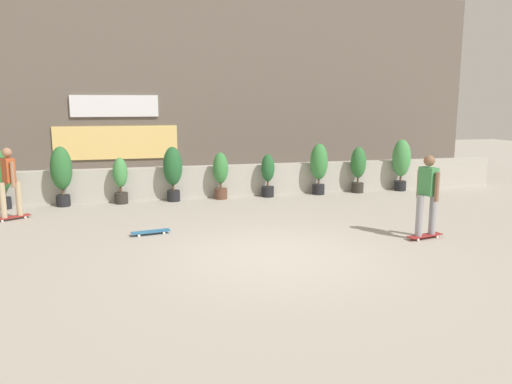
{
  "coord_description": "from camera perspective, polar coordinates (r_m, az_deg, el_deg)",
  "views": [
    {
      "loc": [
        -2.47,
        -8.38,
        2.72
      ],
      "look_at": [
        0.0,
        1.5,
        0.9
      ],
      "focal_mm": 35.29,
      "sensor_mm": 36.0,
      "label": 1
    }
  ],
  "objects": [
    {
      "name": "potted_plant_5",
      "position": [
        14.6,
        1.35,
        2.08
      ],
      "size": [
        0.39,
        0.39,
        1.25
      ],
      "color": "black",
      "rests_on": "ground"
    },
    {
      "name": "potted_plant_0",
      "position": [
        14.42,
        -26.89,
        1.71
      ],
      "size": [
        0.52,
        0.52,
        1.51
      ],
      "color": "black",
      "rests_on": "ground"
    },
    {
      "name": "skater_mid_plaza",
      "position": [
        12.99,
        -26.19,
        1.21
      ],
      "size": [
        0.78,
        0.59,
        1.7
      ],
      "color": "maroon",
      "rests_on": "ground"
    },
    {
      "name": "potted_plant_1",
      "position": [
        14.16,
        -21.2,
        2.19
      ],
      "size": [
        0.56,
        0.56,
        1.59
      ],
      "color": "black",
      "rests_on": "ground"
    },
    {
      "name": "planter_wall",
      "position": [
        14.77,
        -4.24,
        1.27
      ],
      "size": [
        18.0,
        0.4,
        0.9
      ],
      "primitive_type": "cube",
      "color": "#B2ADA3",
      "rests_on": "ground"
    },
    {
      "name": "potted_plant_4",
      "position": [
        14.28,
        -4.04,
        2.16
      ],
      "size": [
        0.43,
        0.43,
        1.33
      ],
      "color": "brown",
      "rests_on": "ground"
    },
    {
      "name": "skater_far_left",
      "position": [
        10.58,
        18.86,
        -0.1
      ],
      "size": [
        0.82,
        0.55,
        1.7
      ],
      "color": "maroon",
      "rests_on": "ground"
    },
    {
      "name": "potted_plant_6",
      "position": [
        15.06,
        7.15,
        3.06
      ],
      "size": [
        0.52,
        0.52,
        1.52
      ],
      "color": "black",
      "rests_on": "ground"
    },
    {
      "name": "building_backdrop",
      "position": [
        18.55,
        -6.53,
        11.7
      ],
      "size": [
        20.0,
        2.08,
        6.5
      ],
      "color": "#60564C",
      "rests_on": "ground"
    },
    {
      "name": "potted_plant_2",
      "position": [
        14.08,
        -15.12,
        1.47
      ],
      "size": [
        0.39,
        0.39,
        1.26
      ],
      "color": "#2D2823",
      "rests_on": "ground"
    },
    {
      "name": "skateboard_near_camera",
      "position": [
        10.74,
        -11.85,
        -4.42
      ],
      "size": [
        0.82,
        0.34,
        0.08
      ],
      "color": "#266699",
      "rests_on": "ground"
    },
    {
      "name": "ground_plane",
      "position": [
        9.15,
        2.3,
        -7.17
      ],
      "size": [
        48.0,
        48.0,
        0.0
      ],
      "primitive_type": "plane",
      "color": "#A8A093"
    },
    {
      "name": "potted_plant_7",
      "position": [
        15.57,
        11.51,
        2.83
      ],
      "size": [
        0.46,
        0.46,
        1.39
      ],
      "color": "#2D2823",
      "rests_on": "ground"
    },
    {
      "name": "potted_plant_3",
      "position": [
        14.1,
        -9.42,
        2.52
      ],
      "size": [
        0.52,
        0.52,
        1.52
      ],
      "color": "black",
      "rests_on": "ground"
    },
    {
      "name": "potted_plant_8",
      "position": [
        16.23,
        16.16,
        3.42
      ],
      "size": [
        0.56,
        0.56,
        1.59
      ],
      "color": "black",
      "rests_on": "ground"
    }
  ]
}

